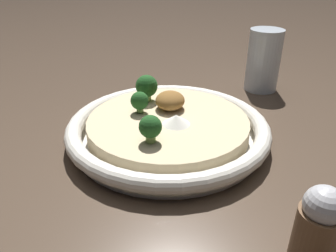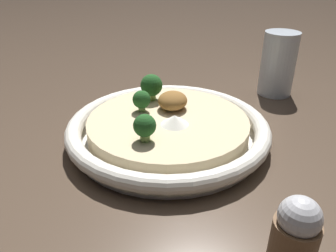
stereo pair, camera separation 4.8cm
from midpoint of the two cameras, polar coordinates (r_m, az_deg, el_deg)
ground_plane at (r=0.49m, az=2.80°, el=-2.40°), size 6.00×6.00×0.00m
risotto_bowl at (r=0.48m, az=2.85°, el=-0.45°), size 0.29×0.29×0.04m
cheese_sprinkle at (r=0.45m, az=4.20°, el=0.99°), size 0.04×0.04×0.01m
crispy_onion_garnish at (r=0.50m, az=3.59°, el=4.37°), size 0.05×0.04×0.03m
broccoli_right at (r=0.41m, az=-0.74°, el=-0.16°), size 0.03×0.03×0.04m
broccoli_left at (r=0.52m, az=-0.28°, el=6.95°), size 0.04×0.04×0.04m
broccoli_front_left at (r=0.48m, az=-1.82°, el=4.50°), size 0.03×0.03×0.03m
drinking_glass at (r=0.67m, az=20.60°, el=10.07°), size 0.06×0.06×0.12m
pepper_shaker at (r=0.31m, az=25.53°, el=-17.35°), size 0.04×0.04×0.08m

